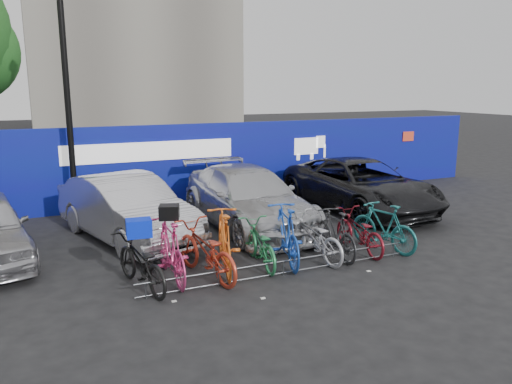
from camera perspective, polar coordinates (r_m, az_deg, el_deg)
ground at (r=10.09m, az=1.56°, el=-8.34°), size 100.00×100.00×0.00m
hoarding at (r=15.26m, az=-8.25°, el=3.21°), size 22.00×0.18×2.40m
lamppost at (r=13.94m, az=-20.77°, el=10.28°), size 0.25×0.50×6.11m
bike_rack at (r=9.53m, az=3.15°, el=-8.56°), size 5.60×0.03×0.30m
car_1 at (r=11.86m, az=-14.56°, el=-1.85°), size 2.81×4.79×1.49m
car_2 at (r=12.57m, az=-0.95°, el=-0.69°), size 2.23×5.19×1.49m
car_3 at (r=14.56m, az=11.85°, el=0.77°), size 2.64×5.37×1.47m
bike_0 at (r=9.04m, az=-13.04°, el=-7.89°), size 1.04×1.93×0.96m
bike_1 at (r=9.31m, az=-9.74°, el=-6.51°), size 0.56×1.93×1.16m
bike_2 at (r=9.34m, az=-5.78°, el=-6.72°), size 1.11×2.09×1.04m
bike_3 at (r=9.58m, az=-3.63°, el=-5.64°), size 1.06×2.10×1.21m
bike_4 at (r=9.91m, az=0.43°, el=-5.95°), size 0.77×1.77×0.90m
bike_5 at (r=10.05m, az=3.43°, el=-4.85°), size 1.00×2.07×1.20m
bike_6 at (r=10.33m, az=6.57°, el=-5.14°), size 0.88×1.89×0.96m
bike_7 at (r=10.54m, az=9.09°, el=-4.69°), size 0.62×1.72×1.02m
bike_8 at (r=10.94m, az=11.68°, el=-4.45°), size 0.64×1.75×0.91m
bike_9 at (r=11.18m, az=14.38°, el=-3.85°), size 0.87×1.81×1.05m
cargo_crate at (r=8.84m, az=-13.24°, el=-4.02°), size 0.46×0.37×0.30m
cargo_topcase at (r=9.11m, az=-9.89°, el=-2.28°), size 0.44×0.41×0.26m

